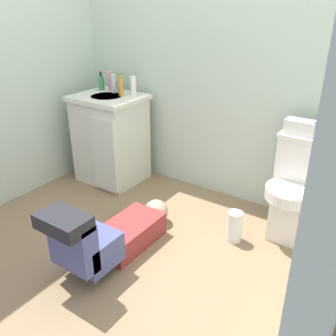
# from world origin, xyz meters

# --- Properties ---
(ground_plane) EXTENTS (3.07, 3.01, 0.04)m
(ground_plane) POSITION_xyz_m (0.00, 0.00, -0.02)
(ground_plane) COLOR #856B4D
(wall_back) EXTENTS (2.73, 0.08, 2.40)m
(wall_back) POSITION_xyz_m (0.00, 1.05, 1.20)
(wall_back) COLOR beige
(wall_back) RESTS_ON ground_plane
(toilet) EXTENTS (0.36, 0.46, 0.75)m
(toilet) POSITION_xyz_m (0.87, 0.74, 0.37)
(toilet) COLOR silver
(toilet) RESTS_ON ground_plane
(vanity_cabinet) EXTENTS (0.60, 0.53, 0.82)m
(vanity_cabinet) POSITION_xyz_m (-0.83, 0.68, 0.42)
(vanity_cabinet) COLOR silver
(vanity_cabinet) RESTS_ON ground_plane
(faucet) EXTENTS (0.02, 0.02, 0.10)m
(faucet) POSITION_xyz_m (-0.83, 0.82, 0.87)
(faucet) COLOR silver
(faucet) RESTS_ON vanity_cabinet
(person_plumber) EXTENTS (0.38, 1.06, 0.52)m
(person_plumber) POSITION_xyz_m (-0.04, -0.22, 0.18)
(person_plumber) COLOR maroon
(person_plumber) RESTS_ON ground_plane
(tissue_box) EXTENTS (0.22, 0.11, 0.10)m
(tissue_box) POSITION_xyz_m (0.83, 0.83, 0.80)
(tissue_box) COLOR silver
(tissue_box) RESTS_ON toilet
(toiletry_bag) EXTENTS (0.12, 0.09, 0.11)m
(toiletry_bag) POSITION_xyz_m (0.98, 0.83, 0.81)
(toiletry_bag) COLOR #33598C
(toiletry_bag) RESTS_ON toilet
(soap_dispenser) EXTENTS (0.06, 0.06, 0.17)m
(soap_dispenser) POSITION_xyz_m (-1.02, 0.80, 0.89)
(soap_dispenser) COLOR #3E8C5C
(soap_dispenser) RESTS_ON vanity_cabinet
(bottle_pink) EXTENTS (0.05, 0.05, 0.18)m
(bottle_pink) POSITION_xyz_m (-0.94, 0.83, 0.91)
(bottle_pink) COLOR pink
(bottle_pink) RESTS_ON vanity_cabinet
(bottle_clear) EXTENTS (0.04, 0.04, 0.17)m
(bottle_clear) POSITION_xyz_m (-0.85, 0.79, 0.90)
(bottle_clear) COLOR silver
(bottle_clear) RESTS_ON vanity_cabinet
(bottle_green) EXTENTS (0.05, 0.05, 0.18)m
(bottle_green) POSITION_xyz_m (-0.81, 0.83, 0.91)
(bottle_green) COLOR #519B4C
(bottle_green) RESTS_ON vanity_cabinet
(bottle_amber) EXTENTS (0.04, 0.04, 0.18)m
(bottle_amber) POSITION_xyz_m (-0.72, 0.74, 0.91)
(bottle_amber) COLOR orange
(bottle_amber) RESTS_ON vanity_cabinet
(bottle_white) EXTENTS (0.05, 0.05, 0.17)m
(bottle_white) POSITION_xyz_m (-0.66, 0.83, 0.90)
(bottle_white) COLOR silver
(bottle_white) RESTS_ON vanity_cabinet
(paper_towel_roll) EXTENTS (0.11, 0.11, 0.23)m
(paper_towel_roll) POSITION_xyz_m (0.57, 0.42, 0.12)
(paper_towel_roll) COLOR white
(paper_towel_roll) RESTS_ON ground_plane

